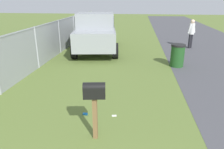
{
  "coord_description": "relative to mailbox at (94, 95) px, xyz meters",
  "views": [
    {
      "loc": [
        -0.3,
        -0.36,
        2.82
      ],
      "look_at": [
        4.66,
        0.24,
        1.01
      ],
      "focal_mm": 34.24,
      "sensor_mm": 36.0,
      "label": 1
    }
  ],
  "objects": [
    {
      "name": "litter_wrapper_midfield_b",
      "position": [
        0.93,
        -0.3,
        -0.99
      ],
      "size": [
        0.11,
        0.13,
        0.01
      ],
      "primitive_type": "cube",
      "rotation": [
        0.0,
        0.0,
        1.77
      ],
      "color": "silver",
      "rests_on": "ground"
    },
    {
      "name": "litter_can_near_hydrant",
      "position": [
        0.87,
        0.44,
        -0.97
      ],
      "size": [
        0.07,
        0.12,
        0.07
      ],
      "primitive_type": "cylinder",
      "rotation": [
        0.0,
        1.57,
        1.52
      ],
      "color": "blue",
      "rests_on": "ground"
    },
    {
      "name": "pickup_truck",
      "position": [
        7.64,
        1.44,
        0.11
      ],
      "size": [
        5.21,
        2.8,
        2.09
      ],
      "rotation": [
        0.0,
        0.0,
        3.28
      ],
      "color": "#93999E",
      "rests_on": "ground"
    },
    {
      "name": "trash_bin",
      "position": [
        5.37,
        -2.53,
        -0.51
      ],
      "size": [
        0.6,
        0.6,
        0.96
      ],
      "color": "#1E4C1E",
      "rests_on": "ground"
    },
    {
      "name": "pedestrian",
      "position": [
        9.13,
        -3.89,
        -0.04
      ],
      "size": [
        0.35,
        0.48,
        1.65
      ],
      "rotation": [
        0.0,
        0.0,
        0.69
      ],
      "color": "black",
      "rests_on": "ground"
    },
    {
      "name": "mailbox",
      "position": [
        0.0,
        0.0,
        0.0
      ],
      "size": [
        0.26,
        0.46,
        1.26
      ],
      "rotation": [
        0.0,
        0.0,
        0.15
      ],
      "color": "brown",
      "rests_on": "ground"
    },
    {
      "name": "fence_section",
      "position": [
        5.81,
        3.33,
        -0.06
      ],
      "size": [
        18.94,
        0.07,
        1.73
      ],
      "color": "#9EA3A8",
      "rests_on": "ground"
    }
  ]
}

